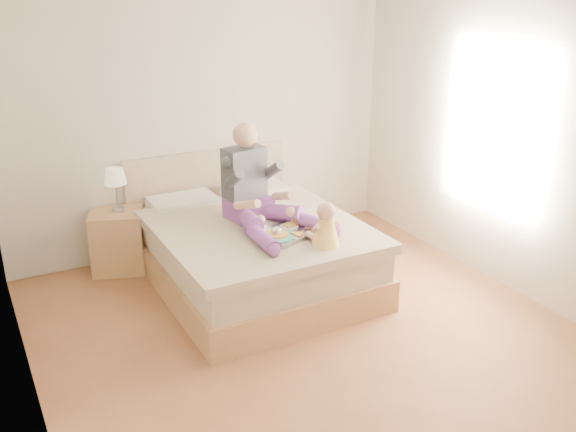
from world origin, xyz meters
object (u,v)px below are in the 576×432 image
tray (285,231)px  baby (325,228)px  adult (257,194)px  bed (250,248)px  nightstand (118,241)px

tray → baby: bearing=-81.6°
adult → baby: (0.25, -0.74, -0.11)m
bed → tray: (0.10, -0.49, 0.32)m
nightstand → tray: bearing=-29.9°
bed → baby: 0.99m
baby → bed: bearing=105.1°
adult → bed: bearing=99.8°
adult → nightstand: bearing=130.4°
bed → tray: size_ratio=3.74×
bed → adult: (0.03, -0.10, 0.55)m
adult → tray: size_ratio=1.90×
bed → tray: 0.60m
baby → tray: bearing=114.3°
baby → nightstand: bearing=124.5°
tray → baby: baby is taller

